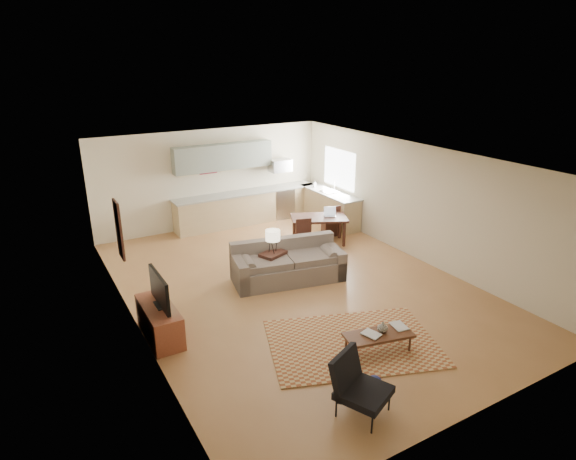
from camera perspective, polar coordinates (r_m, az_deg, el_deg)
room at (r=9.61m, az=0.90°, el=0.59°), size 9.00×9.00×9.00m
kitchen_counter_back at (r=13.80m, az=-4.86°, el=2.71°), size 4.26×0.64×0.92m
kitchen_counter_right at (r=13.80m, az=4.91°, el=2.71°), size 0.64×2.26×0.92m
kitchen_range at (r=14.29m, az=-0.87°, el=3.34°), size 0.62×0.62×0.90m
kitchen_microwave at (r=14.03m, az=-0.93°, el=7.67°), size 0.62×0.40×0.35m
upper_cabinets at (r=13.34m, az=-7.68°, el=8.60°), size 2.80×0.34×0.70m
window_right at (r=13.69m, az=6.08°, el=7.25°), size 0.02×1.40×1.05m
wall_art_left at (r=9.29m, az=-19.36°, el=0.02°), size 0.06×0.42×1.10m
triptych at (r=13.36m, az=-9.47°, el=7.65°), size 1.70×0.04×0.50m
rug at (r=8.34m, az=7.64°, el=-13.13°), size 3.24×2.72×0.02m
sofa at (r=10.21m, az=0.00°, el=-3.80°), size 2.59×1.52×0.84m
coffee_table at (r=8.12m, az=10.62°, el=-12.99°), size 1.19×0.68×0.34m
book_a at (r=7.90m, az=9.39°, el=-12.39°), size 0.37×0.40×0.03m
book_b at (r=8.23m, az=12.36°, el=-11.20°), size 0.32×0.38×0.02m
vase at (r=8.06m, az=11.16°, el=-11.19°), size 0.22×0.22×0.18m
armchair at (r=6.75m, az=9.01°, el=-17.95°), size 0.97×0.97×0.84m
tv_credenza at (r=8.59m, az=-14.97°, el=-10.43°), size 0.49×1.27×0.59m
tv at (r=8.32m, az=-15.01°, el=-6.87°), size 0.10×0.98×0.59m
console_table at (r=10.27m, az=-1.77°, el=-4.30°), size 0.64×0.54×0.64m
table_lamp at (r=10.05m, az=-1.81°, el=-1.32°), size 0.39×0.39×0.51m
dining_table at (r=12.29m, az=3.65°, el=0.01°), size 1.59×1.30×0.70m
dining_chair_near at (r=11.65m, az=2.09°, el=-0.80°), size 0.49×0.50×0.82m
dining_chair_far at (r=12.89m, az=5.08°, el=1.27°), size 0.51×0.52×0.85m
laptop at (r=12.22m, az=5.02°, el=2.14°), size 0.37×0.34×0.22m
soap_bottle at (r=14.09m, az=3.19°, el=5.46°), size 0.10×0.10×0.19m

